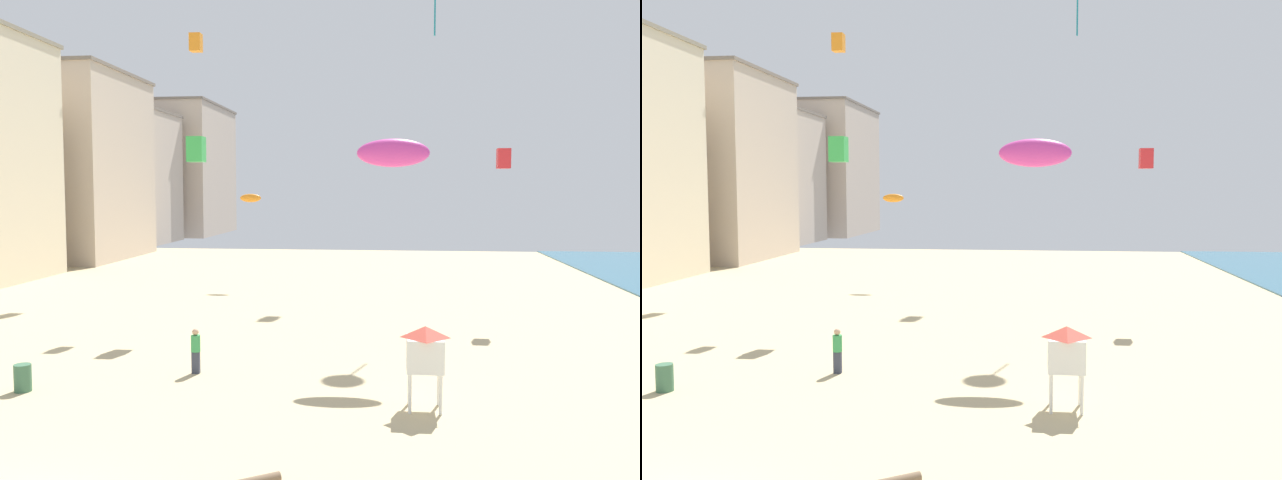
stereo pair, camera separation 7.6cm
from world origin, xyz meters
TOP-DOWN VIEW (x-y plane):
  - boardwalk_hotel_mid at (-25.79, 48.96)m, footprint 17.55×14.81m
  - boardwalk_hotel_far at (-25.79, 65.67)m, footprint 12.94×13.95m
  - boardwalk_hotel_distant at (-25.79, 83.80)m, footprint 17.20×19.13m
  - kite_flyer at (0.77, 11.36)m, footprint 0.34×0.34m
  - lifeguard_stand at (8.80, 8.33)m, footprint 1.10×1.10m
  - beach_trash_bin at (-4.27, 8.67)m, footprint 0.56×0.56m
  - kite_orange_parafoil at (-1.86, 32.82)m, footprint 1.45×0.40m
  - kite_red_box at (13.35, 23.10)m, footprint 0.64×0.64m
  - kite_green_box at (-1.58, 19.52)m, footprint 0.77×0.77m
  - kite_orange_box at (-2.88, 24.04)m, footprint 0.61×0.61m
  - kite_magenta_parafoil at (7.79, 14.19)m, footprint 2.79×0.77m

SIDE VIEW (x-z plane):
  - beach_trash_bin at x=-4.27m, z-range 0.00..0.90m
  - kite_flyer at x=0.77m, z-range 0.10..1.74m
  - lifeguard_stand at x=8.80m, z-range 0.56..3.11m
  - kite_orange_parafoil at x=-1.86m, z-range 5.74..6.30m
  - boardwalk_hotel_far at x=-25.79m, z-range 0.01..16.00m
  - kite_magenta_parafoil at x=7.79m, z-range 7.49..8.57m
  - kite_red_box at x=13.35m, z-range 7.68..8.69m
  - kite_green_box at x=-1.58m, z-range 7.93..9.14m
  - boardwalk_hotel_mid at x=-25.79m, z-range 0.01..17.60m
  - boardwalk_hotel_distant at x=-25.79m, z-range 0.01..18.77m
  - kite_orange_box at x=-2.88m, z-range 14.06..15.02m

